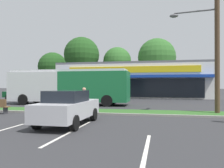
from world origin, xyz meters
TOP-DOWN VIEW (x-y plane):
  - grass_median at (0.00, 14.00)m, footprint 56.00×2.20m
  - curb_lip at (0.00, 12.78)m, footprint 56.00×0.24m
  - parking_stripe_1 at (-0.02, 7.58)m, footprint 0.12×4.80m
  - parking_stripe_2 at (3.02, 5.15)m, footprint 0.12×4.80m
  - storefront_building at (-0.38, 36.55)m, footprint 22.48×14.45m
  - tree_far_left at (-19.90, 45.76)m, footprint 6.38×6.38m
  - tree_left at (-12.30, 43.41)m, footprint 7.23×7.23m
  - tree_mid_left at (-5.21, 45.21)m, footprint 5.78×5.78m
  - tree_mid at (2.80, 46.52)m, footprint 7.73×7.73m
  - utility_pole at (6.74, 14.27)m, footprint 3.09×2.40m
  - city_bus at (-4.95, 19.11)m, footprint 11.34×2.71m
  - car_2 at (-0.76, 9.05)m, footprint 1.86×4.37m
  - car_3 at (-13.58, 24.67)m, footprint 4.12×1.95m
  - pedestrian_by_pole at (-1.06, 12.18)m, footprint 0.34×0.34m

SIDE VIEW (x-z plane):
  - parking_stripe_1 at x=-0.02m, z-range 0.00..0.01m
  - parking_stripe_2 at x=3.02m, z-range 0.00..0.01m
  - grass_median at x=0.00m, z-range 0.00..0.12m
  - curb_lip at x=0.00m, z-range 0.00..0.12m
  - car_3 at x=-13.58m, z-range 0.02..1.54m
  - car_2 at x=-0.76m, z-range 0.01..1.60m
  - pedestrian_by_pole at x=-1.06m, z-range 0.00..1.70m
  - city_bus at x=-4.95m, z-range 0.14..3.39m
  - storefront_building at x=-0.38m, z-range 0.00..5.13m
  - utility_pole at x=6.74m, z-range 0.34..9.44m
  - tree_far_left at x=-19.90m, z-range 1.35..10.45m
  - tree_mid_left at x=-5.21m, z-range 1.92..11.59m
  - tree_mid at x=2.80m, z-range 1.82..13.22m
  - tree_left at x=-12.30m, z-range 2.21..13.89m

